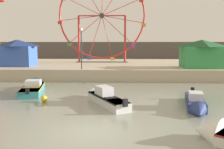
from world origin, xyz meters
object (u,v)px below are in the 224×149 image
Objects in this scene: motorboat_navy_blue at (196,103)px; carnival_booth_blue_tent at (18,52)px; promenade_lamp_near at (81,43)px; mooring_buoy_orange at (44,99)px; carnival_booth_green_kiosk at (202,53)px; motorboat_teal_painted at (34,87)px; motorboat_pale_grey at (103,97)px; ferris_wheel_red_frame at (102,17)px.

carnival_booth_blue_tent reaches higher than motorboat_navy_blue.
carnival_booth_blue_tent is 8.87m from promenade_lamp_near.
carnival_booth_green_kiosk is at bearing 40.07° from mooring_buoy_orange.
carnival_booth_green_kiosk reaches higher than mooring_buoy_orange.
motorboat_teal_painted is at bearing -59.58° from carnival_booth_blue_tent.
ferris_wheel_red_frame reaches higher than motorboat_pale_grey.
carnival_booth_blue_tent reaches higher than motorboat_teal_painted.
promenade_lamp_near is (8.19, -3.21, 1.13)m from carnival_booth_blue_tent.
mooring_buoy_orange is (-0.98, -10.02, -3.80)m from promenade_lamp_near.
carnival_booth_green_kiosk is 21.36m from carnival_booth_blue_tent.
motorboat_navy_blue reaches higher than mooring_buoy_orange.
carnival_booth_green_kiosk is at bearing -2.39° from carnival_booth_blue_tent.
carnival_booth_blue_tent is at bearing 12.69° from motorboat_pale_grey.
promenade_lamp_near reaches higher than carnival_booth_blue_tent.
ferris_wheel_red_frame is at bearing 83.23° from mooring_buoy_orange.
ferris_wheel_red_frame reaches higher than promenade_lamp_near.
promenade_lamp_near is at bearing -170.27° from carnival_booth_green_kiosk.
promenade_lamp_near is (-13.13, -1.84, 1.16)m from carnival_booth_green_kiosk.
ferris_wheel_red_frame is 29.29× the size of mooring_buoy_orange.
motorboat_teal_painted is 1.11× the size of motorboat_pale_grey.
motorboat_pale_grey is 1.16× the size of carnival_booth_green_kiosk.
carnival_booth_blue_tent reaches higher than carnival_booth_green_kiosk.
ferris_wheel_red_frame is 3.01× the size of promenade_lamp_near.
motorboat_pale_grey is 15.83m from carnival_booth_green_kiosk.
mooring_buoy_orange is (-2.39, -20.09, -7.51)m from ferris_wheel_red_frame.
carnival_booth_green_kiosk reaches higher than motorboat_teal_painted.
carnival_booth_green_kiosk is 13.30m from promenade_lamp_near.
carnival_booth_blue_tent is 15.31m from mooring_buoy_orange.
carnival_booth_green_kiosk is 1.12× the size of carnival_booth_blue_tent.
carnival_booth_green_kiosk is at bearing -75.79° from motorboat_teal_painted.
mooring_buoy_orange is (-14.10, -11.86, -2.65)m from carnival_booth_green_kiosk.
motorboat_pale_grey is at bearing -85.57° from ferris_wheel_red_frame.
promenade_lamp_near reaches higher than mooring_buoy_orange.
ferris_wheel_red_frame reaches higher than motorboat_teal_painted.
carnival_booth_blue_tent is (-11.16, 13.24, 2.53)m from motorboat_pale_grey.
carnival_booth_green_kiosk is 1.11× the size of promenade_lamp_near.
ferris_wheel_red_frame is (4.44, 16.12, 7.40)m from motorboat_teal_painted.
motorboat_pale_grey is at bearing -128.81° from carnival_booth_green_kiosk.
motorboat_pale_grey is 17.50m from carnival_booth_blue_tent.
promenade_lamp_near reaches higher than motorboat_teal_painted.
carnival_booth_blue_tent is (-16.86, 14.61, 2.57)m from motorboat_navy_blue.
motorboat_teal_painted is at bearing -103.06° from motorboat_navy_blue.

